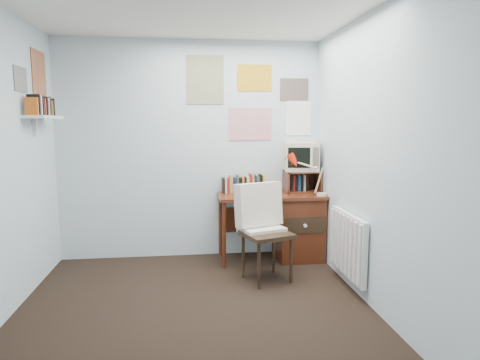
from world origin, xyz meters
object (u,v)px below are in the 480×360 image
object	(u,v)px
desk_chair	(267,234)
radiator	(348,244)
desk	(294,224)
crt_tv	(301,155)
desk_lamp	(322,177)
wall_shelf	(43,117)
tv_riser	(302,181)

from	to	relation	value
desk_chair	radiator	size ratio (longest dim) A/B	1.18
desk	crt_tv	size ratio (longest dim) A/B	3.16
desk_lamp	wall_shelf	size ratio (longest dim) A/B	0.67
desk_lamp	crt_tv	distance (m)	0.41
desk_chair	desk_lamp	distance (m)	0.99
crt_tv	radiator	xyz separation A→B (m)	(0.18, -1.06, -0.77)
desk_lamp	tv_riser	bearing A→B (deg)	122.92
desk_lamp	radiator	xyz separation A→B (m)	(0.02, -0.75, -0.55)
desk_chair	wall_shelf	world-z (taller)	wall_shelf
desk_lamp	desk	bearing A→B (deg)	151.86
tv_riser	desk_chair	bearing A→B (deg)	-126.05
tv_riser	crt_tv	world-z (taller)	crt_tv
desk_lamp	radiator	distance (m)	0.93
crt_tv	wall_shelf	bearing A→B (deg)	-160.54
desk	radiator	distance (m)	0.97
wall_shelf	desk	bearing A→B (deg)	8.40
desk	desk_lamp	world-z (taller)	desk_lamp
tv_riser	radiator	bearing A→B (deg)	-80.72
wall_shelf	radiator	bearing A→B (deg)	-10.89
desk_lamp	desk_chair	bearing A→B (deg)	-140.36
desk_chair	radiator	bearing A→B (deg)	-38.71
desk	crt_tv	world-z (taller)	crt_tv
tv_riser	radiator	distance (m)	1.15
tv_riser	crt_tv	bearing A→B (deg)	112.66
desk_chair	desk	bearing A→B (deg)	37.56
tv_riser	crt_tv	size ratio (longest dim) A/B	1.05
desk	desk_chair	distance (m)	0.80
desk_lamp	tv_riser	distance (m)	0.34
desk	radiator	xyz separation A→B (m)	(0.29, -0.93, 0.01)
crt_tv	wall_shelf	xyz separation A→B (m)	(-2.68, -0.51, 0.43)
desk	desk_chair	xyz separation A→B (m)	(-0.44, -0.66, 0.07)
desk_chair	wall_shelf	bearing A→B (deg)	153.83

